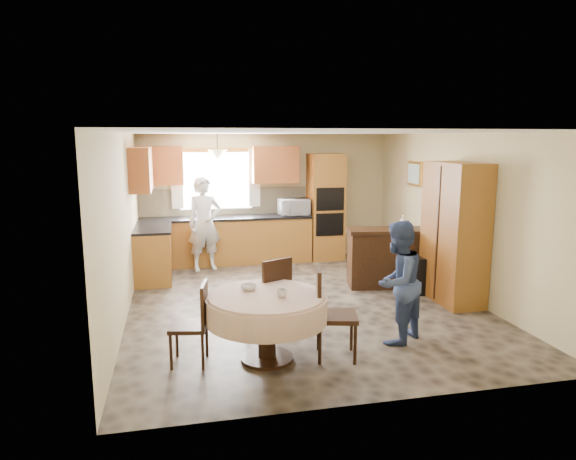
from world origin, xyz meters
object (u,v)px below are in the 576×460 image
(chair_left, at_px, (195,319))
(chair_back, at_px, (272,294))
(dining_table, at_px, (267,309))
(person_sink, at_px, (204,224))
(person_dining, at_px, (397,282))
(cupboard, at_px, (454,233))
(oven_tower, at_px, (326,207))
(chair_right, at_px, (329,308))
(sideboard, at_px, (386,260))

(chair_left, bearing_deg, chair_back, 131.10)
(dining_table, xyz_separation_m, person_sink, (-0.42, 4.16, 0.28))
(dining_table, xyz_separation_m, person_dining, (1.61, 0.19, 0.15))
(dining_table, bearing_deg, cupboard, 25.61)
(oven_tower, bearing_deg, chair_right, -106.04)
(cupboard, height_order, chair_left, cupboard)
(chair_back, bearing_deg, chair_right, 100.87)
(oven_tower, relative_size, cupboard, 1.02)
(sideboard, bearing_deg, chair_right, -115.09)
(cupboard, distance_m, person_dining, 1.98)
(person_sink, bearing_deg, cupboard, -51.51)
(cupboard, relative_size, chair_left, 2.31)
(oven_tower, distance_m, chair_back, 4.35)
(dining_table, distance_m, chair_right, 0.69)
(chair_back, bearing_deg, person_dining, 137.78)
(sideboard, height_order, person_sink, person_sink)
(oven_tower, xyz_separation_m, person_dining, (-0.40, -4.36, -0.32))
(chair_left, distance_m, chair_back, 1.09)
(oven_tower, xyz_separation_m, chair_right, (-1.33, -4.62, -0.49))
(oven_tower, bearing_deg, chair_left, -121.94)
(cupboard, xyz_separation_m, chair_right, (-2.40, -1.55, -0.47))
(oven_tower, distance_m, cupboard, 3.25)
(dining_table, bearing_deg, person_sink, 95.76)
(sideboard, relative_size, chair_back, 1.26)
(oven_tower, distance_m, dining_table, 5.00)
(oven_tower, relative_size, chair_left, 2.36)
(oven_tower, height_order, chair_left, oven_tower)
(chair_right, xyz_separation_m, person_dining, (0.92, 0.26, 0.17))
(cupboard, distance_m, dining_table, 3.45)
(oven_tower, height_order, sideboard, oven_tower)
(oven_tower, height_order, person_dining, oven_tower)
(oven_tower, relative_size, person_dining, 1.44)
(oven_tower, distance_m, sideboard, 2.27)
(cupboard, height_order, chair_back, cupboard)
(cupboard, height_order, dining_table, cupboard)
(chair_left, bearing_deg, oven_tower, 158.92)
(chair_right, bearing_deg, person_dining, -60.66)
(sideboard, distance_m, person_sink, 3.37)
(person_sink, distance_m, person_dining, 4.46)
(oven_tower, distance_m, chair_right, 4.83)
(dining_table, relative_size, chair_back, 1.31)
(chair_right, bearing_deg, oven_tower, -2.52)
(chair_right, bearing_deg, chair_back, 49.31)
(chair_left, bearing_deg, dining_table, 94.02)
(oven_tower, bearing_deg, dining_table, -113.88)
(cupboard, height_order, person_dining, cupboard)
(sideboard, bearing_deg, dining_table, -125.25)
(cupboard, height_order, person_sink, cupboard)
(sideboard, height_order, chair_right, chair_right)
(chair_back, bearing_deg, dining_table, 49.67)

